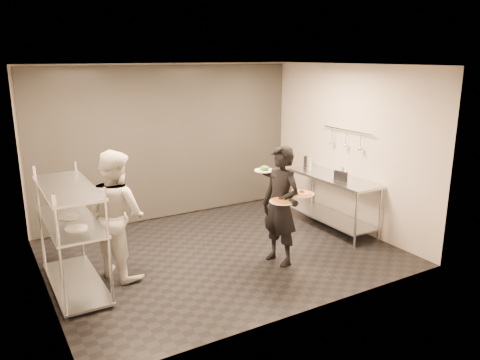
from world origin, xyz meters
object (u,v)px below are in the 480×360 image
pizza_plate_near (282,201)px  waiter (281,206)px  chef (116,214)px  bottle_dark (305,162)px  prep_counter (332,193)px  pass_rack (72,231)px  pizza_plate_far (302,193)px  bottle_green (311,164)px  pos_monitor (341,176)px  bottle_clear (342,173)px  salad_plate (265,169)px

pizza_plate_near → waiter: bearing=61.1°
chef → bottle_dark: (3.75, 0.73, 0.15)m
prep_counter → bottle_dark: 0.90m
pass_rack → chef: 0.61m
waiter → pizza_plate_far: bearing=25.3°
prep_counter → pizza_plate_near: bearing=-152.2°
pass_rack → bottle_green: (4.27, 0.56, 0.26)m
waiter → bottle_green: (1.54, 1.27, 0.17)m
pos_monitor → bottle_green: bottle_green is taller
prep_counter → bottle_clear: size_ratio=9.06×
prep_counter → waiter: waiter is taller
pass_rack → bottle_clear: (4.37, -0.17, 0.25)m
prep_counter → salad_plate: 1.88m
bottle_clear → bottle_dark: 0.97m
waiter → bottle_dark: 2.23m
salad_plate → pizza_plate_near: bearing=-91.6°
pass_rack → pos_monitor: 4.23m
pos_monitor → bottle_clear: (0.16, 0.14, 0.01)m
pizza_plate_near → salad_plate: 0.59m
pizza_plate_far → bottle_green: bearing=48.2°
pizza_plate_far → bottle_dark: bearing=50.9°
pizza_plate_far → bottle_green: 2.04m
chef → pos_monitor: bearing=-117.9°
chef → salad_plate: 2.15m
bottle_green → bottle_clear: size_ratio=1.12×
prep_counter → salad_plate: salad_plate is taller
prep_counter → pizza_plate_far: pizza_plate_far is taller
bottle_clear → pizza_plate_near: bearing=-157.3°
chef → salad_plate: (2.04, -0.49, 0.47)m
bottle_green → pos_monitor: bearing=-94.2°
waiter → pass_rack: bearing=-117.0°
pass_rack → waiter: 2.82m
prep_counter → waiter: size_ratio=1.04×
bottle_clear → bottle_dark: (-0.02, 0.97, 0.01)m
pizza_plate_far → bottle_green: bottle_green is taller
pos_monitor → bottle_green: size_ratio=1.10×
bottle_green → bottle_dark: bearing=73.3°
pizza_plate_near → bottle_clear: 1.88m
bottle_clear → salad_plate: bearing=-171.7°
pass_rack → pizza_plate_near: size_ratio=4.48×
pizza_plate_near → bottle_dark: bearing=44.7°
waiter → bottle_green: 2.01m
waiter → pizza_plate_far: size_ratio=5.23×
salad_plate → bottle_green: 1.92m
pass_rack → bottle_dark: bearing=10.5°
pizza_plate_near → bottle_clear: (1.74, 0.73, 0.02)m
pos_monitor → pass_rack: bearing=164.8°
prep_counter → waiter: (-1.60, -0.72, 0.24)m
pos_monitor → waiter: bearing=-175.6°
pass_rack → waiter: (2.73, -0.72, 0.09)m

